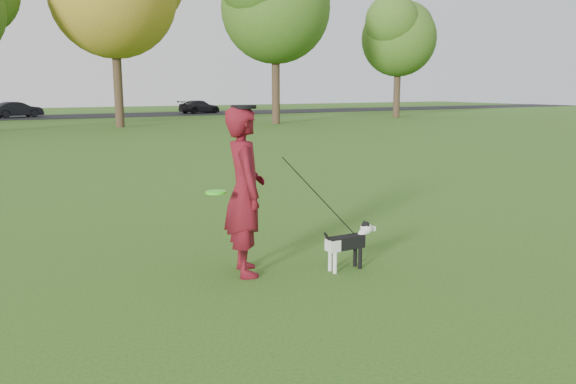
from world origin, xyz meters
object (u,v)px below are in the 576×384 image
man (245,192)px  car_mid (17,110)px  dog (350,241)px  car_right (200,107)px

man → car_mid: size_ratio=0.58×
dog → car_mid: 40.03m
dog → car_mid: bearing=91.8°
car_mid → car_right: 13.93m
man → car_right: bearing=-5.4°
dog → car_mid: car_mid is taller
dog → car_mid: (-1.23, 40.01, 0.22)m
dog → car_right: car_right is taller
man → dog: 1.42m
car_mid → car_right: car_mid is taller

